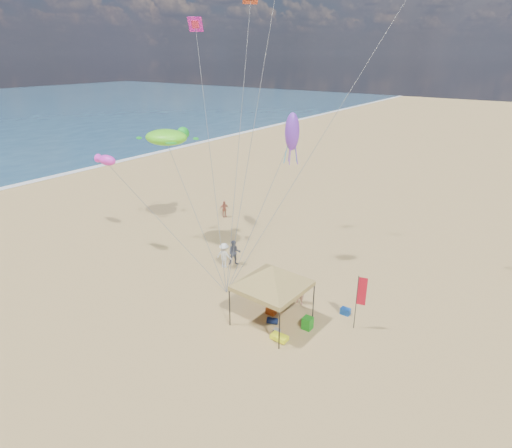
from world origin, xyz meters
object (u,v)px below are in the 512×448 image
object	(u,v)px
cooler_blue	(345,311)
chair_green	(307,323)
person_near_c	(224,255)
person_near_b	(234,253)
beach_cart	(279,337)
person_far_a	(224,209)
chair_yellow	(259,293)
feather_flag	(360,295)
person_near_a	(300,291)
cooler_red	(271,311)
canopy_tent	(273,268)

from	to	relation	value
cooler_blue	chair_green	distance (m)	2.74
person_near_c	person_near_b	bearing A→B (deg)	-125.75
cooler_blue	beach_cart	xyz separation A→B (m)	(-1.79, -4.29, 0.01)
person_near_b	person_far_a	xyz separation A→B (m)	(-6.70, 6.93, -0.15)
chair_yellow	beach_cart	bearing A→B (deg)	-40.40
feather_flag	person_near_c	size ratio (longest dim) A/B	1.78
cooler_blue	person_far_a	world-z (taller)	person_far_a
feather_flag	person_near_a	size ratio (longest dim) A/B	1.87
cooler_red	cooler_blue	size ratio (longest dim) A/B	1.00
feather_flag	chair_yellow	distance (m)	6.50
feather_flag	person_near_b	xyz separation A→B (m)	(-10.20, 2.07, -1.24)
feather_flag	chair_green	xyz separation A→B (m)	(-2.22, -1.57, -1.82)
chair_green	beach_cart	bearing A→B (deg)	-110.89
feather_flag	cooler_blue	xyz separation A→B (m)	(-1.12, 0.93, -1.98)
person_far_a	chair_green	bearing A→B (deg)	-102.08
feather_flag	person_near_c	distance (m)	10.69
cooler_blue	person_near_c	size ratio (longest dim) A/B	0.29
feather_flag	chair_yellow	size ratio (longest dim) A/B	4.66
canopy_tent	person_near_c	distance (m)	7.73
cooler_blue	chair_yellow	xyz separation A→B (m)	(-5.10, -1.46, 0.16)
person_near_a	person_near_c	bearing A→B (deg)	-8.61
beach_cart	person_far_a	world-z (taller)	person_far_a
beach_cart	person_far_a	xyz separation A→B (m)	(-14.00, 12.36, 0.58)
beach_cart	person_near_c	size ratio (longest dim) A/B	0.49
cooler_blue	person_far_a	bearing A→B (deg)	152.93
person_near_c	cooler_blue	bearing A→B (deg)	165.95
cooler_blue	chair_yellow	world-z (taller)	chair_yellow
canopy_tent	beach_cart	distance (m)	3.66
cooler_red	person_far_a	xyz separation A→B (m)	(-12.28, 10.56, 0.59)
person_far_a	beach_cart	bearing A→B (deg)	-107.76
person_near_a	beach_cart	bearing A→B (deg)	104.07
canopy_tent	beach_cart	world-z (taller)	canopy_tent
beach_cart	person_near_b	world-z (taller)	person_near_b
person_near_c	person_far_a	distance (m)	9.96
chair_green	person_near_b	distance (m)	8.79
person_near_b	person_near_c	size ratio (longest dim) A/B	1.01
canopy_tent	feather_flag	bearing A→B (deg)	28.09
cooler_red	person_far_a	size ratio (longest dim) A/B	0.35
person_near_a	person_far_a	bearing A→B (deg)	-33.84
cooler_red	cooler_blue	xyz separation A→B (m)	(3.51, 2.48, 0.00)
person_near_c	cooler_red	bearing A→B (deg)	142.29
chair_green	person_near_a	world-z (taller)	person_near_a
chair_yellow	person_near_b	world-z (taller)	person_near_b
chair_green	person_near_c	xyz separation A→B (m)	(-8.31, 2.92, 0.57)
canopy_tent	cooler_blue	bearing A→B (deg)	46.06
cooler_blue	person_near_b	size ratio (longest dim) A/B	0.29
canopy_tent	feather_flag	xyz separation A→B (m)	(4.14, 2.21, -1.28)
beach_cart	person_far_a	bearing A→B (deg)	138.57
person_near_a	person_far_a	xyz separation A→B (m)	(-13.04, 8.62, -0.09)
feather_flag	beach_cart	size ratio (longest dim) A/B	3.63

